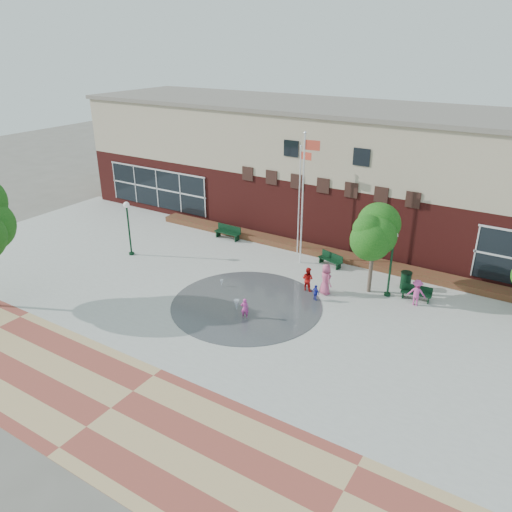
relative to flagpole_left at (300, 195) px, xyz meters
The scene contains 22 objects.
ground 11.79m from the flagpole_left, 84.96° to the right, with size 120.00×120.00×0.00m, color #666056.
plaza_concrete 8.18m from the flagpole_left, 82.10° to the right, with size 46.00×18.00×0.01m, color #A8A8A0.
paver_band 18.49m from the flagpole_left, 86.91° to the right, with size 46.00×6.00×0.01m, color #964134.
splash_pad 9.05m from the flagpole_left, 83.08° to the right, with size 8.40×8.40×0.01m, color #383A3D.
library_building 6.58m from the flagpole_left, 81.49° to the left, with size 44.40×10.40×9.20m.
flower_bed 4.29m from the flagpole_left, 31.93° to the left, with size 26.00×1.20×0.40m, color maroon.
flagpole_left is the anchor object (origin of this frame).
flagpole_right 1.79m from the flagpole_left, 55.42° to the right, with size 1.06×0.18×8.57m.
lamp_left 11.56m from the flagpole_left, 146.50° to the right, with size 0.40×0.40×3.78m.
lamp_right 7.97m from the flagpole_left, 20.95° to the right, with size 0.42×0.42×3.93m.
bench_left 6.79m from the flagpole_left, behind, with size 2.05×0.60×1.02m.
bench_mid 4.81m from the flagpole_left, 15.62° to the right, with size 1.80×0.97×0.87m.
bench_right 9.91m from the flagpole_left, 15.43° to the right, with size 1.73×0.64×0.85m.
trash_can 8.75m from the flagpole_left, ahead, with size 0.65×0.65×1.07m.
tree_mid 6.82m from the flagpole_left, 24.95° to the right, with size 3.21×3.21×5.42m.
water_jet_a 9.79m from the flagpole_left, 84.36° to the right, with size 0.32×0.32×0.62m, color white.
water_jet_b 8.21m from the flagpole_left, 102.07° to the right, with size 0.19×0.19×0.42m, color white.
child_splash 10.02m from the flagpole_left, 79.79° to the right, with size 0.42×0.27×1.15m, color #C93A95.
adult_red 6.51m from the flagpole_left, 56.66° to the right, with size 0.72×0.56×1.47m, color #B9110F.
adult_pink 6.87m from the flagpole_left, 47.39° to the right, with size 0.91×0.59×1.85m, color #C24E75.
child_blue 7.74m from the flagpole_left, 54.00° to the right, with size 0.57×0.24×0.97m, color #232BAB.
person_bench 10.02m from the flagpole_left, 18.73° to the right, with size 0.99×0.57×1.54m, color #CD4494.
Camera 1 is at (13.36, -17.35, 13.65)m, focal length 35.00 mm.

